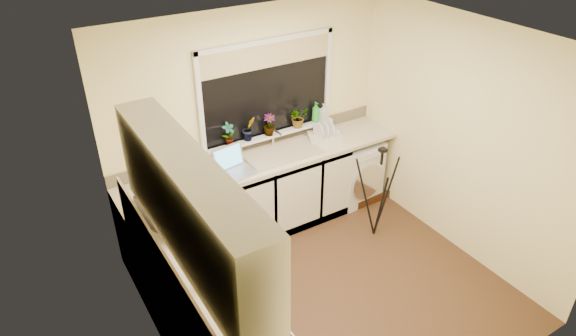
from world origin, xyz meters
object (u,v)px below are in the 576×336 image
(laptop, at_px, (233,166))
(soap_bottle_green, at_px, (316,112))
(steel_jar, at_px, (205,280))
(plant_d, at_px, (298,117))
(plant_c, at_px, (269,125))
(soap_bottle_clear, at_px, (323,112))
(kettle, at_px, (176,220))
(tripod, at_px, (378,193))
(washing_machine, at_px, (353,170))
(cup_back, at_px, (336,132))
(dish_rack, at_px, (325,137))
(microwave, at_px, (171,211))
(plant_a, at_px, (229,134))
(plant_b, at_px, (249,129))

(laptop, height_order, soap_bottle_green, soap_bottle_green)
(steel_jar, bearing_deg, plant_d, 41.24)
(plant_c, distance_m, soap_bottle_clear, 0.72)
(soap_bottle_green, xyz_separation_m, soap_bottle_clear, (0.10, -0.01, -0.02))
(kettle, distance_m, tripod, 2.26)
(plant_c, xyz_separation_m, soap_bottle_green, (0.62, 0.01, 0.00))
(washing_machine, xyz_separation_m, cup_back, (-0.24, 0.06, 0.55))
(soap_bottle_clear, bearing_deg, laptop, -168.14)
(laptop, distance_m, tripod, 1.59)
(tripod, distance_m, soap_bottle_clear, 1.14)
(plant_d, xyz_separation_m, soap_bottle_green, (0.24, 0.01, 0.00))
(tripod, xyz_separation_m, cup_back, (0.00, 0.80, 0.39))
(dish_rack, bearing_deg, cup_back, 25.81)
(kettle, bearing_deg, microwave, 91.05)
(washing_machine, height_order, tripod, tripod)
(washing_machine, bearing_deg, tripod, -112.09)
(plant_a, distance_m, soap_bottle_green, 1.10)
(tripod, xyz_separation_m, plant_d, (-0.41, 0.97, 0.62))
(steel_jar, height_order, plant_b, plant_b)
(plant_c, bearing_deg, plant_d, 0.04)
(laptop, distance_m, dish_rack, 1.21)
(plant_d, distance_m, cup_back, 0.50)
(cup_back, bearing_deg, washing_machine, -13.92)
(plant_d, relative_size, soap_bottle_clear, 1.18)
(soap_bottle_clear, bearing_deg, plant_c, 179.72)
(dish_rack, relative_size, cup_back, 3.43)
(kettle, xyz_separation_m, plant_d, (1.80, 0.89, 0.16))
(plant_a, distance_m, soap_bottle_clear, 1.20)
(dish_rack, height_order, plant_a, plant_a)
(cup_back, bearing_deg, soap_bottle_green, 132.88)
(steel_jar, bearing_deg, cup_back, 32.68)
(plant_a, relative_size, plant_c, 1.10)
(tripod, bearing_deg, microwave, 171.56)
(tripod, xyz_separation_m, plant_c, (-0.79, 0.97, 0.62))
(soap_bottle_clear, bearing_deg, cup_back, -67.80)
(laptop, relative_size, plant_c, 1.66)
(plant_a, height_order, plant_c, plant_a)
(plant_d, relative_size, cup_back, 2.17)
(laptop, xyz_separation_m, plant_d, (0.96, 0.28, 0.20))
(plant_b, xyz_separation_m, cup_back, (1.03, -0.18, -0.24))
(kettle, relative_size, plant_c, 0.89)
(washing_machine, xyz_separation_m, plant_c, (-1.03, 0.23, 0.77))
(plant_a, bearing_deg, tripod, -37.41)
(tripod, xyz_separation_m, steel_jar, (-2.28, -0.67, 0.41))
(kettle, xyz_separation_m, tripod, (2.22, -0.08, -0.45))
(soap_bottle_green, bearing_deg, plant_b, -179.93)
(soap_bottle_green, height_order, soap_bottle_clear, soap_bottle_green)
(microwave, xyz_separation_m, soap_bottle_green, (2.05, 0.80, 0.13))
(plant_d, height_order, cup_back, plant_d)
(tripod, distance_m, plant_c, 1.39)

